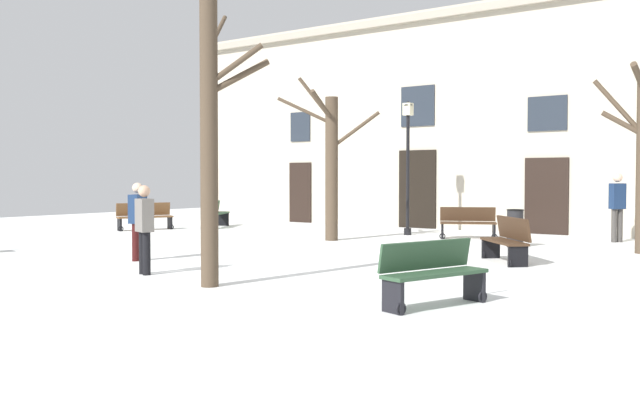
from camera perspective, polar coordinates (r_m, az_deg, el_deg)
name	(u,v)px	position (r m, az deg, el deg)	size (l,w,h in m)	color
ground_plane	(255,266)	(13.63, -5.34, -5.36)	(38.37, 38.37, 0.00)	white
building_facade	(482,115)	(22.95, 13.10, 6.76)	(23.98, 0.60, 7.26)	#BCB29E
tree_center	(210,110)	(11.10, -9.00, 7.30)	(1.57, 0.95, 5.72)	#4C3D2D
tree_right_of_center	(331,163)	(18.82, 0.89, 3.07)	(2.44, 1.83, 4.41)	#4C3D2D
streetlamp	(408,153)	(20.76, 7.19, 3.81)	(0.30, 0.30, 3.96)	black
litter_bin	(515,228)	(17.71, 15.65, -2.22)	(0.42, 0.42, 0.93)	black
bench_back_to_back_left	(433,272)	(9.44, 9.19, -5.85)	(0.92, 1.69, 0.87)	#2D4C33
bench_facing_shops	(216,213)	(23.98, -8.52, -1.08)	(1.24, 1.76, 0.90)	#2D4C33
bench_near_lamp	(145,216)	(23.28, -14.14, -1.27)	(1.09, 1.80, 0.88)	brown
bench_far_corner	(507,240)	(14.52, 15.01, -3.16)	(1.41, 1.48, 0.92)	#3D2819
bench_near_center_tree	(468,223)	(19.85, 11.99, -1.83)	(1.58, 1.13, 0.88)	#3D2819
person_near_bench	(138,218)	(14.77, -14.67, -1.42)	(0.33, 0.43, 1.60)	#350F0F
person_by_shop_door	(617,203)	(19.90, 23.12, -0.25)	(0.41, 0.43, 1.82)	#403D3A
person_strolling	(144,226)	(12.66, -14.14, -2.05)	(0.43, 0.34, 1.58)	black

